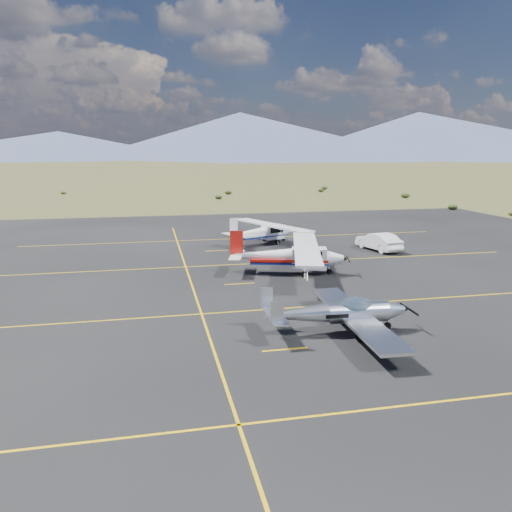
{
  "coord_description": "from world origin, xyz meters",
  "views": [
    {
      "loc": [
        -8.43,
        -22.9,
        8.4
      ],
      "look_at": [
        -1.72,
        8.36,
        1.6
      ],
      "focal_mm": 35.0,
      "sensor_mm": 36.0,
      "label": 1
    }
  ],
  "objects_px": {
    "aircraft_low_wing": "(341,313)",
    "aircraft_plain": "(263,231)",
    "sedan": "(379,241)",
    "aircraft_cessna": "(289,255)"
  },
  "relations": [
    {
      "from": "aircraft_low_wing",
      "to": "sedan",
      "type": "height_order",
      "value": "aircraft_low_wing"
    },
    {
      "from": "aircraft_cessna",
      "to": "aircraft_plain",
      "type": "height_order",
      "value": "aircraft_cessna"
    },
    {
      "from": "aircraft_low_wing",
      "to": "aircraft_cessna",
      "type": "distance_m",
      "value": 11.5
    },
    {
      "from": "aircraft_low_wing",
      "to": "sedan",
      "type": "distance_m",
      "value": 20.75
    },
    {
      "from": "aircraft_low_wing",
      "to": "sedan",
      "type": "xyz_separation_m",
      "value": [
        10.51,
        17.89,
        -0.2
      ]
    },
    {
      "from": "aircraft_low_wing",
      "to": "aircraft_plain",
      "type": "relative_size",
      "value": 0.94
    },
    {
      "from": "sedan",
      "to": "aircraft_cessna",
      "type": "bearing_deg",
      "value": 21.37
    },
    {
      "from": "aircraft_low_wing",
      "to": "aircraft_plain",
      "type": "bearing_deg",
      "value": 88.49
    },
    {
      "from": "aircraft_cessna",
      "to": "sedan",
      "type": "bearing_deg",
      "value": 49.01
    },
    {
      "from": "sedan",
      "to": "aircraft_plain",
      "type": "bearing_deg",
      "value": -40.8
    }
  ]
}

